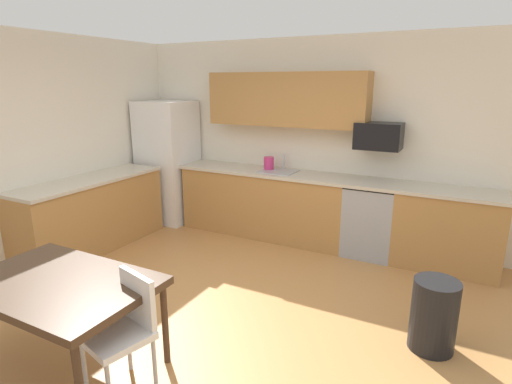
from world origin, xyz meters
TOP-DOWN VIEW (x-y plane):
  - ground_plane at (0.00, 0.00)m, footprint 12.00×12.00m
  - wall_back at (0.00, 2.65)m, footprint 5.80×0.10m
  - wall_left at (-2.65, 0.00)m, footprint 0.10×5.80m
  - cabinet_run_back at (-0.55, 2.30)m, footprint 2.40×0.60m
  - cabinet_run_back_right at (1.82, 2.30)m, footprint 1.15×0.60m
  - cabinet_run_left at (-2.30, 0.80)m, footprint 0.60×2.00m
  - countertop_back at (0.00, 2.30)m, footprint 4.80×0.64m
  - countertop_left at (-2.30, 0.80)m, footprint 0.64×2.00m
  - upper_cabinets_back at (-0.30, 2.43)m, footprint 2.20×0.34m
  - refrigerator at (-2.18, 2.22)m, footprint 0.76×0.70m
  - oven_range at (0.95, 2.30)m, footprint 0.60×0.60m
  - microwave at (0.95, 2.40)m, footprint 0.54×0.36m
  - sink_basin at (-0.34, 2.30)m, footprint 0.48×0.40m
  - sink_faucet at (-0.34, 2.48)m, footprint 0.02×0.02m
  - dining_table at (-0.60, -0.96)m, footprint 1.40×0.90m
  - chair_near_table at (-0.02, -0.90)m, footprint 0.49×0.49m
  - trash_bin at (1.84, 0.58)m, footprint 0.36×0.36m
  - kettle at (-0.51, 2.35)m, footprint 0.14×0.14m

SIDE VIEW (x-z plane):
  - ground_plane at x=0.00m, z-range 0.00..0.00m
  - trash_bin at x=1.84m, z-range 0.00..0.60m
  - cabinet_run_back at x=-0.55m, z-range 0.00..0.90m
  - cabinet_run_back_right at x=1.82m, z-range 0.00..0.90m
  - cabinet_run_left at x=-2.30m, z-range 0.00..0.90m
  - oven_range at x=0.95m, z-range 0.00..0.91m
  - chair_near_table at x=-0.02m, z-range 0.08..0.93m
  - dining_table at x=-0.60m, z-range 0.30..1.02m
  - sink_basin at x=-0.34m, z-range 0.81..0.95m
  - countertop_back at x=0.00m, z-range 0.90..0.94m
  - countertop_left at x=-2.30m, z-range 0.90..0.94m
  - refrigerator at x=-2.18m, z-range 0.00..1.85m
  - kettle at x=-0.51m, z-range 0.92..1.12m
  - sink_faucet at x=-0.34m, z-range 0.92..1.16m
  - wall_back at x=0.00m, z-range 0.00..2.70m
  - wall_left at x=-2.65m, z-range 0.00..2.70m
  - microwave at x=0.95m, z-range 1.33..1.65m
  - upper_cabinets_back at x=-0.30m, z-range 1.55..2.25m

